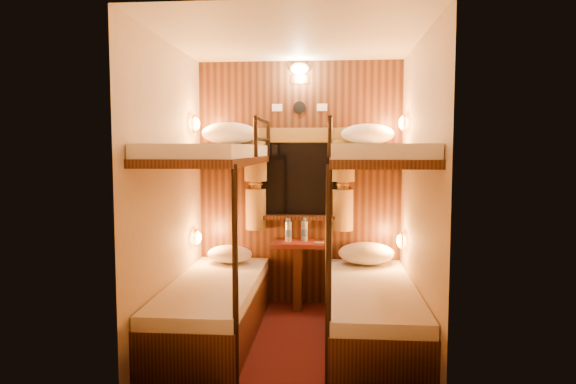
# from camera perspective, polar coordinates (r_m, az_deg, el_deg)

# --- Properties ---
(floor) EXTENTS (2.10, 2.10, 0.00)m
(floor) POSITION_cam_1_polar(r_m,az_deg,el_deg) (4.34, 0.38, -16.07)
(floor) COLOR #3E1111
(floor) RESTS_ON ground
(ceiling) EXTENTS (2.10, 2.10, 0.00)m
(ceiling) POSITION_cam_1_polar(r_m,az_deg,el_deg) (4.14, 0.40, 16.72)
(ceiling) COLOR silver
(ceiling) RESTS_ON wall_back
(wall_back) EXTENTS (2.40, 0.00, 2.40)m
(wall_back) POSITION_cam_1_polar(r_m,az_deg,el_deg) (5.11, 1.30, 0.93)
(wall_back) COLOR #C6B293
(wall_back) RESTS_ON floor
(wall_front) EXTENTS (2.40, 0.00, 2.40)m
(wall_front) POSITION_cam_1_polar(r_m,az_deg,el_deg) (3.03, -1.14, -1.76)
(wall_front) COLOR #C6B293
(wall_front) RESTS_ON floor
(wall_left) EXTENTS (0.00, 2.40, 2.40)m
(wall_left) POSITION_cam_1_polar(r_m,az_deg,el_deg) (4.26, -13.14, 0.03)
(wall_left) COLOR #C6B293
(wall_left) RESTS_ON floor
(wall_right) EXTENTS (0.00, 2.40, 2.40)m
(wall_right) POSITION_cam_1_polar(r_m,az_deg,el_deg) (4.11, 14.42, -0.17)
(wall_right) COLOR #C6B293
(wall_right) RESTS_ON floor
(back_panel) EXTENTS (2.00, 0.03, 2.40)m
(back_panel) POSITION_cam_1_polar(r_m,az_deg,el_deg) (5.10, 1.29, 0.92)
(back_panel) COLOR black
(back_panel) RESTS_ON floor
(bunk_left) EXTENTS (0.72, 1.90, 1.82)m
(bunk_left) POSITION_cam_1_polar(r_m,az_deg,el_deg) (4.33, -8.21, -8.41)
(bunk_left) COLOR black
(bunk_left) RESTS_ON floor
(bunk_right) EXTENTS (0.72, 1.90, 1.82)m
(bunk_right) POSITION_cam_1_polar(r_m,az_deg,el_deg) (4.24, 9.33, -8.72)
(bunk_right) COLOR black
(bunk_right) RESTS_ON floor
(window) EXTENTS (1.00, 0.12, 0.79)m
(window) POSITION_cam_1_polar(r_m,az_deg,el_deg) (5.07, 1.26, 0.68)
(window) COLOR black
(window) RESTS_ON back_panel
(curtains) EXTENTS (1.10, 0.22, 1.00)m
(curtains) POSITION_cam_1_polar(r_m,az_deg,el_deg) (5.03, 1.24, 1.60)
(curtains) COLOR olive
(curtains) RESTS_ON back_panel
(back_fixtures) EXTENTS (0.54, 0.09, 0.48)m
(back_fixtures) POSITION_cam_1_polar(r_m,az_deg,el_deg) (5.10, 1.28, 12.71)
(back_fixtures) COLOR black
(back_fixtures) RESTS_ON back_panel
(reading_lamps) EXTENTS (2.00, 0.20, 1.25)m
(reading_lamps) POSITION_cam_1_polar(r_m,az_deg,el_deg) (4.76, 1.04, 1.13)
(reading_lamps) COLOR orange
(reading_lamps) RESTS_ON wall_left
(table) EXTENTS (0.50, 0.34, 0.66)m
(table) POSITION_cam_1_polar(r_m,az_deg,el_deg) (5.03, 1.14, -8.19)
(table) COLOR #5C2115
(table) RESTS_ON floor
(bottle_left) EXTENTS (0.07, 0.07, 0.23)m
(bottle_left) POSITION_cam_1_polar(r_m,az_deg,el_deg) (4.95, 0.04, -4.46)
(bottle_left) COLOR #99BFE5
(bottle_left) RESTS_ON table
(bottle_right) EXTENTS (0.07, 0.07, 0.23)m
(bottle_right) POSITION_cam_1_polar(r_m,az_deg,el_deg) (4.97, 1.84, -4.40)
(bottle_right) COLOR #99BFE5
(bottle_right) RESTS_ON table
(sachet_a) EXTENTS (0.10, 0.09, 0.01)m
(sachet_a) POSITION_cam_1_polar(r_m,az_deg,el_deg) (4.94, 3.45, -5.61)
(sachet_a) COLOR silver
(sachet_a) RESTS_ON table
(sachet_b) EXTENTS (0.06, 0.05, 0.00)m
(sachet_b) POSITION_cam_1_polar(r_m,az_deg,el_deg) (4.95, 3.51, -5.60)
(sachet_b) COLOR silver
(sachet_b) RESTS_ON table
(pillow_lower_left) EXTENTS (0.43, 0.31, 0.17)m
(pillow_lower_left) POSITION_cam_1_polar(r_m,az_deg,el_deg) (4.97, -6.49, -6.88)
(pillow_lower_left) COLOR silver
(pillow_lower_left) RESTS_ON bunk_left
(pillow_lower_right) EXTENTS (0.53, 0.38, 0.21)m
(pillow_lower_right) POSITION_cam_1_polar(r_m,az_deg,el_deg) (4.94, 8.70, -6.75)
(pillow_lower_right) COLOR silver
(pillow_lower_right) RESTS_ON bunk_right
(pillow_upper_left) EXTENTS (0.53, 0.38, 0.21)m
(pillow_upper_left) POSITION_cam_1_polar(r_m,az_deg,el_deg) (4.92, -6.51, 6.48)
(pillow_upper_left) COLOR silver
(pillow_upper_left) RESTS_ON bunk_left
(pillow_upper_right) EXTENTS (0.49, 0.35, 0.19)m
(pillow_upper_right) POSITION_cam_1_polar(r_m,az_deg,el_deg) (4.86, 8.85, 6.38)
(pillow_upper_right) COLOR silver
(pillow_upper_right) RESTS_ON bunk_right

